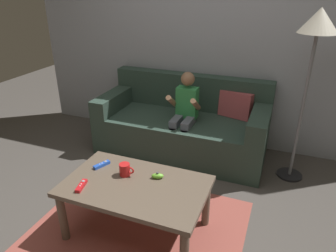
{
  "coord_description": "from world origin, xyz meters",
  "views": [
    {
      "loc": [
        0.87,
        -1.6,
        1.75
      ],
      "look_at": [
        -0.03,
        0.71,
        0.6
      ],
      "focal_mm": 33.09,
      "sensor_mm": 36.0,
      "label": 1
    }
  ],
  "objects_px": {
    "game_remote_red_far_corner": "(81,186)",
    "coffee_mug": "(125,170)",
    "couch": "(184,126)",
    "person_seated_on_couch": "(184,112)",
    "floor_lamp": "(317,35)",
    "coffee_table": "(136,191)",
    "game_remote_blue_near_edge": "(102,165)",
    "nunchuk_lime": "(158,176)"
  },
  "relations": [
    {
      "from": "coffee_mug",
      "to": "coffee_table",
      "type": "bearing_deg",
      "value": -32.52
    },
    {
      "from": "person_seated_on_couch",
      "to": "coffee_mug",
      "type": "height_order",
      "value": "person_seated_on_couch"
    },
    {
      "from": "floor_lamp",
      "to": "game_remote_red_far_corner",
      "type": "bearing_deg",
      "value": -135.19
    },
    {
      "from": "person_seated_on_couch",
      "to": "game_remote_red_far_corner",
      "type": "distance_m",
      "value": 1.38
    },
    {
      "from": "coffee_table",
      "to": "game_remote_red_far_corner",
      "type": "bearing_deg",
      "value": -153.16
    },
    {
      "from": "game_remote_blue_near_edge",
      "to": "coffee_mug",
      "type": "xyz_separation_m",
      "value": [
        0.23,
        -0.04,
        0.04
      ]
    },
    {
      "from": "coffee_table",
      "to": "coffee_mug",
      "type": "distance_m",
      "value": 0.18
    },
    {
      "from": "coffee_mug",
      "to": "floor_lamp",
      "type": "relative_size",
      "value": 0.07
    },
    {
      "from": "couch",
      "to": "coffee_mug",
      "type": "xyz_separation_m",
      "value": [
        -0.04,
        -1.27,
        0.19
      ]
    },
    {
      "from": "game_remote_blue_near_edge",
      "to": "floor_lamp",
      "type": "height_order",
      "value": "floor_lamp"
    },
    {
      "from": "coffee_table",
      "to": "game_remote_red_far_corner",
      "type": "distance_m",
      "value": 0.38
    },
    {
      "from": "person_seated_on_couch",
      "to": "couch",
      "type": "bearing_deg",
      "value": 109.34
    },
    {
      "from": "couch",
      "to": "coffee_mug",
      "type": "bearing_deg",
      "value": -91.61
    },
    {
      "from": "game_remote_blue_near_edge",
      "to": "floor_lamp",
      "type": "relative_size",
      "value": 0.09
    },
    {
      "from": "game_remote_red_far_corner",
      "to": "coffee_mug",
      "type": "relative_size",
      "value": 1.22
    },
    {
      "from": "floor_lamp",
      "to": "coffee_mug",
      "type": "bearing_deg",
      "value": -136.01
    },
    {
      "from": "game_remote_blue_near_edge",
      "to": "nunchuk_lime",
      "type": "distance_m",
      "value": 0.47
    },
    {
      "from": "coffee_table",
      "to": "game_remote_red_far_corner",
      "type": "xyz_separation_m",
      "value": [
        -0.34,
        -0.17,
        0.07
      ]
    },
    {
      "from": "game_remote_blue_near_edge",
      "to": "coffee_mug",
      "type": "relative_size",
      "value": 1.21
    },
    {
      "from": "couch",
      "to": "nunchuk_lime",
      "type": "xyz_separation_m",
      "value": [
        0.21,
        -1.22,
        0.16
      ]
    },
    {
      "from": "coffee_table",
      "to": "floor_lamp",
      "type": "bearing_deg",
      "value": 48.91
    },
    {
      "from": "person_seated_on_couch",
      "to": "game_remote_blue_near_edge",
      "type": "xyz_separation_m",
      "value": [
        -0.33,
        -1.05,
        -0.09
      ]
    },
    {
      "from": "game_remote_red_far_corner",
      "to": "coffee_mug",
      "type": "bearing_deg",
      "value": 48.98
    },
    {
      "from": "person_seated_on_couch",
      "to": "nunchuk_lime",
      "type": "bearing_deg",
      "value": -82.12
    },
    {
      "from": "couch",
      "to": "game_remote_red_far_corner",
      "type": "bearing_deg",
      "value": -99.4
    },
    {
      "from": "coffee_mug",
      "to": "game_remote_blue_near_edge",
      "type": "bearing_deg",
      "value": 169.45
    },
    {
      "from": "coffee_table",
      "to": "nunchuk_lime",
      "type": "distance_m",
      "value": 0.19
    },
    {
      "from": "floor_lamp",
      "to": "coffee_table",
      "type": "bearing_deg",
      "value": -131.09
    },
    {
      "from": "coffee_table",
      "to": "floor_lamp",
      "type": "distance_m",
      "value": 1.9
    },
    {
      "from": "person_seated_on_couch",
      "to": "coffee_table",
      "type": "xyz_separation_m",
      "value": [
        0.02,
        -1.17,
        -0.17
      ]
    },
    {
      "from": "game_remote_red_far_corner",
      "to": "floor_lamp",
      "type": "relative_size",
      "value": 0.09
    },
    {
      "from": "couch",
      "to": "person_seated_on_couch",
      "type": "bearing_deg",
      "value": -70.66
    },
    {
      "from": "coffee_mug",
      "to": "game_remote_red_far_corner",
      "type": "bearing_deg",
      "value": -131.02
    },
    {
      "from": "coffee_table",
      "to": "nunchuk_lime",
      "type": "bearing_deg",
      "value": 46.33
    },
    {
      "from": "couch",
      "to": "person_seated_on_couch",
      "type": "xyz_separation_m",
      "value": [
        0.06,
        -0.18,
        0.25
      ]
    },
    {
      "from": "nunchuk_lime",
      "to": "game_remote_red_far_corner",
      "type": "height_order",
      "value": "nunchuk_lime"
    },
    {
      "from": "game_remote_blue_near_edge",
      "to": "coffee_mug",
      "type": "height_order",
      "value": "coffee_mug"
    },
    {
      "from": "game_remote_blue_near_edge",
      "to": "coffee_table",
      "type": "bearing_deg",
      "value": -18.83
    },
    {
      "from": "couch",
      "to": "coffee_mug",
      "type": "height_order",
      "value": "couch"
    },
    {
      "from": "floor_lamp",
      "to": "game_remote_blue_near_edge",
      "type": "bearing_deg",
      "value": -142.14
    },
    {
      "from": "floor_lamp",
      "to": "nunchuk_lime",
      "type": "bearing_deg",
      "value": -130.79
    },
    {
      "from": "game_remote_red_far_corner",
      "to": "coffee_mug",
      "type": "distance_m",
      "value": 0.33
    }
  ]
}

